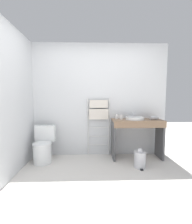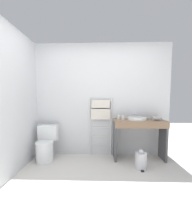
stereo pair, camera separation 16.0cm
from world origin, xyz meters
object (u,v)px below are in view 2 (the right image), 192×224
at_px(cup_near_wall, 119,117).
at_px(cup_near_edge, 123,117).
at_px(trash_bin, 141,160).
at_px(sink_basin, 137,118).
at_px(hair_dryer, 157,118).
at_px(towel_radiator, 101,115).
at_px(toilet, 46,146).

xyz_separation_m(cup_near_wall, cup_near_edge, (0.08, -0.06, 0.00)).
distance_m(cup_near_wall, trash_bin, 0.97).
distance_m(sink_basin, hair_dryer, 0.39).
distance_m(towel_radiator, hair_dryer, 1.16).
xyz_separation_m(towel_radiator, hair_dryer, (1.14, -0.20, -0.05)).
height_order(towel_radiator, cup_near_edge, towel_radiator).
height_order(towel_radiator, trash_bin, towel_radiator).
xyz_separation_m(toilet, sink_basin, (1.88, 0.13, 0.56)).
xyz_separation_m(towel_radiator, cup_near_wall, (0.39, -0.06, -0.04)).
height_order(hair_dryer, trash_bin, hair_dryer).
bearing_deg(towel_radiator, cup_near_edge, -15.29).
relative_size(towel_radiator, trash_bin, 3.54).
bearing_deg(sink_basin, towel_radiator, 167.40).
distance_m(toilet, trash_bin, 1.89).
bearing_deg(toilet, hair_dryer, 2.38).
distance_m(cup_near_wall, cup_near_edge, 0.10).
xyz_separation_m(hair_dryer, trash_bin, (-0.41, -0.42, -0.71)).
relative_size(sink_basin, trash_bin, 1.08).
relative_size(cup_near_edge, hair_dryer, 0.54).
xyz_separation_m(cup_near_wall, hair_dryer, (0.75, -0.14, -0.01)).
distance_m(towel_radiator, sink_basin, 0.77).
xyz_separation_m(cup_near_wall, trash_bin, (0.34, -0.56, -0.72)).
height_order(cup_near_wall, cup_near_edge, cup_near_edge).
height_order(cup_near_edge, hair_dryer, cup_near_edge).
distance_m(toilet, sink_basin, 1.97).
relative_size(toilet, cup_near_wall, 7.40).
height_order(sink_basin, cup_near_edge, cup_near_edge).
bearing_deg(trash_bin, toilet, 170.19).
bearing_deg(toilet, towel_radiator, 14.81).
relative_size(cup_near_wall, cup_near_edge, 0.97).
relative_size(hair_dryer, trash_bin, 0.51).
relative_size(sink_basin, hair_dryer, 2.12).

